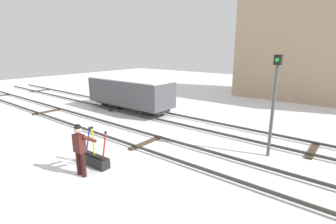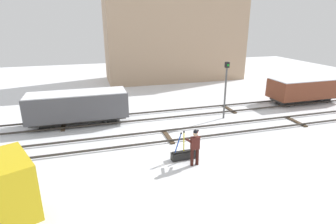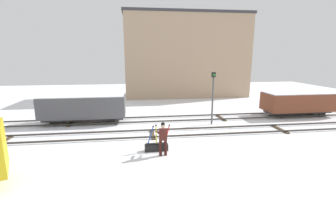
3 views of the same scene
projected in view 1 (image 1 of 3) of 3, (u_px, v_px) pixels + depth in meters
ground_plane at (146, 143)px, 10.88m from camera, size 60.00×60.00×0.00m
track_main_line at (146, 141)px, 10.85m from camera, size 44.00×1.94×0.18m
track_siding_near at (192, 122)px, 13.58m from camera, size 44.00×1.94×0.18m
switch_lever_frame at (95, 159)px, 8.80m from camera, size 1.38×0.40×1.45m
rail_worker at (80, 147)px, 7.94m from camera, size 0.55×0.67×1.76m
signal_post at (274, 96)px, 9.06m from camera, size 0.24×0.32×3.84m
freight_car_near_switch at (130, 92)px, 16.25m from camera, size 6.14×2.00×2.12m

